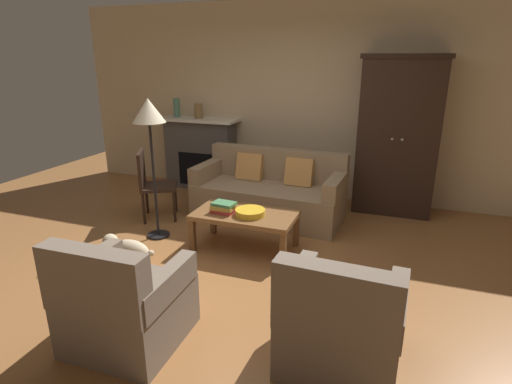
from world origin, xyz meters
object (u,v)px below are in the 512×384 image
at_px(side_chair_wooden, 151,181).
at_px(floor_lamp, 149,119).
at_px(fruit_bowl, 250,212).
at_px(couch, 270,193).
at_px(mantel_vase_bronze, 198,111).
at_px(book_stack, 223,207).
at_px(armchair_near_right, 341,326).
at_px(fireplace, 201,153).
at_px(coffee_table, 245,218).
at_px(armoire, 398,136).
at_px(dog, 128,251).
at_px(mantel_vase_jade, 177,108).
at_px(armchair_near_left, 124,305).

bearing_deg(side_chair_wooden, floor_lamp, -52.12).
bearing_deg(fruit_bowl, couch, 96.83).
bearing_deg(mantel_vase_bronze, book_stack, -56.62).
height_order(fruit_bowl, armchair_near_right, armchair_near_right).
height_order(armchair_near_right, side_chair_wooden, side_chair_wooden).
bearing_deg(couch, mantel_vase_bronze, 149.73).
relative_size(fireplace, book_stack, 4.75).
distance_m(fruit_bowl, side_chair_wooden, 1.61).
bearing_deg(coffee_table, book_stack, -163.69).
xyz_separation_m(armoire, couch, (-1.51, -0.78, -0.72)).
bearing_deg(floor_lamp, dog, -74.77).
distance_m(couch, floor_lamp, 1.83).
relative_size(armchair_near_right, dog, 1.53).
distance_m(fruit_bowl, dog, 1.29).
xyz_separation_m(mantel_vase_jade, floor_lamp, (0.78, -1.90, 0.12)).
bearing_deg(dog, fireplace, 102.92).
distance_m(fireplace, coffee_table, 2.41).
bearing_deg(armchair_near_left, coffee_table, 82.08).
bearing_deg(armoire, armchair_near_left, -115.52).
distance_m(fireplace, fruit_bowl, 2.48).
relative_size(mantel_vase_jade, floor_lamp, 0.18).
distance_m(armoire, couch, 1.84).
height_order(armchair_near_right, dog, armchair_near_right).
bearing_deg(armchair_near_right, mantel_vase_bronze, 129.66).
distance_m(fireplace, armoire, 2.99).
relative_size(coffee_table, floor_lamp, 0.68).
distance_m(mantel_vase_bronze, armchair_near_left, 3.94).
relative_size(book_stack, mantel_vase_bronze, 1.21).
distance_m(side_chair_wooden, dog, 1.49).
xyz_separation_m(coffee_table, floor_lamp, (-1.09, -0.04, 1.02)).
bearing_deg(fruit_bowl, fireplace, 129.30).
height_order(couch, side_chair_wooden, side_chair_wooden).
height_order(fruit_bowl, dog, fruit_bowl).
bearing_deg(fireplace, dog, -77.08).
bearing_deg(fireplace, coffee_table, -51.52).
relative_size(mantel_vase_bronze, armchair_near_left, 0.25).
relative_size(armoire, couch, 1.05).
xyz_separation_m(book_stack, armchair_near_left, (-0.02, -1.70, -0.16)).
xyz_separation_m(couch, mantel_vase_jade, (-1.82, 0.84, 0.95)).
distance_m(book_stack, armchair_near_left, 1.71).
distance_m(armchair_near_right, side_chair_wooden, 3.32).
bearing_deg(dog, coffee_table, 46.61).
bearing_deg(armoire, armchair_near_right, -93.39).
relative_size(mantel_vase_bronze, dog, 0.38).
xyz_separation_m(couch, dog, (-0.81, -1.92, -0.07)).
distance_m(coffee_table, fruit_bowl, 0.12).
xyz_separation_m(armchair_near_left, floor_lamp, (-0.84, 1.72, 1.07)).
distance_m(fireplace, couch, 1.70).
bearing_deg(floor_lamp, coffee_table, 2.22).
distance_m(fruit_bowl, book_stack, 0.30).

